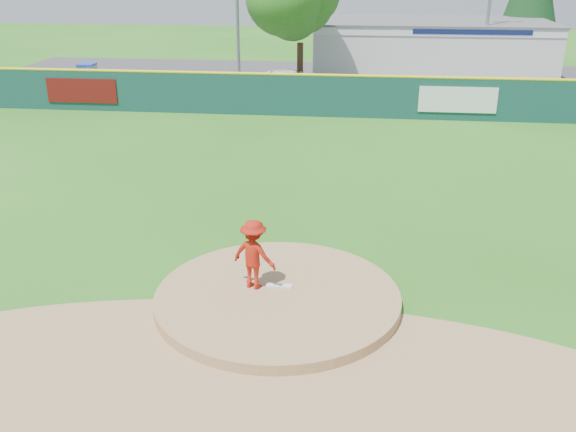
# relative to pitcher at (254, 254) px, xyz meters

# --- Properties ---
(ground) EXTENTS (120.00, 120.00, 0.00)m
(ground) POSITION_rel_pitcher_xyz_m (0.56, -0.24, -1.06)
(ground) COLOR #286B19
(ground) RESTS_ON ground
(pitchers_mound) EXTENTS (5.50, 5.50, 0.50)m
(pitchers_mound) POSITION_rel_pitcher_xyz_m (0.56, -0.24, -1.06)
(pitchers_mound) COLOR #9E774C
(pitchers_mound) RESTS_ON ground
(pitching_rubber) EXTENTS (0.60, 0.15, 0.04)m
(pitching_rubber) POSITION_rel_pitcher_xyz_m (0.56, 0.06, -0.79)
(pitching_rubber) COLOR white
(pitching_rubber) RESTS_ON pitchers_mound
(infield_dirt_arc) EXTENTS (15.40, 15.40, 0.01)m
(infield_dirt_arc) POSITION_rel_pitcher_xyz_m (0.56, -3.24, -1.06)
(infield_dirt_arc) COLOR #9E774C
(infield_dirt_arc) RESTS_ON ground
(parking_lot) EXTENTS (44.00, 16.00, 0.02)m
(parking_lot) POSITION_rel_pitcher_xyz_m (0.56, 26.76, -1.05)
(parking_lot) COLOR #38383A
(parking_lot) RESTS_ON ground
(pitcher) EXTENTS (1.20, 0.94, 1.62)m
(pitcher) POSITION_rel_pitcher_xyz_m (0.00, 0.00, 0.00)
(pitcher) COLOR #A71B0E
(pitcher) RESTS_ON pitchers_mound
(van) EXTENTS (4.80, 2.56, 1.28)m
(van) POSITION_rel_pitcher_xyz_m (-1.72, 23.15, -0.40)
(van) COLOR white
(van) RESTS_ON parking_lot
(pool_building_grp) EXTENTS (15.20, 8.20, 3.31)m
(pool_building_grp) POSITION_rel_pitcher_xyz_m (6.56, 31.75, 0.60)
(pool_building_grp) COLOR silver
(pool_building_grp) RESTS_ON ground
(fence_banners) EXTENTS (21.92, 0.04, 1.20)m
(fence_banners) POSITION_rel_pitcher_xyz_m (-2.49, 17.68, -0.06)
(fence_banners) COLOR #5D0F0D
(fence_banners) RESTS_ON ground
(playground_slide) EXTENTS (0.92, 2.59, 1.43)m
(playground_slide) POSITION_rel_pitcher_xyz_m (-13.74, 23.26, -0.34)
(playground_slide) COLOR blue
(playground_slide) RESTS_ON ground
(outfield_fence) EXTENTS (40.00, 0.14, 2.07)m
(outfield_fence) POSITION_rel_pitcher_xyz_m (0.56, 17.76, 0.03)
(outfield_fence) COLOR #123C37
(outfield_fence) RESTS_ON ground
(deciduous_tree) EXTENTS (5.60, 5.60, 7.36)m
(deciduous_tree) POSITION_rel_pitcher_xyz_m (-1.44, 24.76, 3.49)
(deciduous_tree) COLOR #382314
(deciduous_tree) RESTS_ON ground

